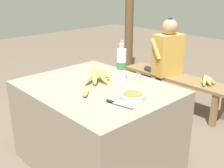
{
  "coord_description": "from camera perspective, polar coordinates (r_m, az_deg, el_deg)",
  "views": [
    {
      "loc": [
        1.61,
        -1.32,
        1.49
      ],
      "look_at": [
        0.13,
        0.05,
        0.75
      ],
      "focal_mm": 45.0,
      "sensor_mm": 36.0,
      "label": 1
    }
  ],
  "objects": [
    {
      "name": "knife",
      "position": [
        1.89,
        0.8,
        -3.88
      ],
      "size": [
        0.21,
        0.07,
        0.02
      ],
      "rotation": [
        0.0,
        0.0,
        0.22
      ],
      "color": "#BCBCC1",
      "rests_on": "market_counter"
    },
    {
      "name": "serving_bowl",
      "position": [
        1.98,
        4.2,
        -2.35
      ],
      "size": [
        0.18,
        0.18,
        0.04
      ],
      "color": "silver",
      "rests_on": "market_counter"
    },
    {
      "name": "banana_bunch_green",
      "position": [
        3.29,
        18.82,
        0.84
      ],
      "size": [
        0.16,
        0.25,
        0.12
      ],
      "color": "#4C381E",
      "rests_on": "wooden_bench"
    },
    {
      "name": "market_counter",
      "position": [
        2.37,
        -3.08,
        -8.48
      ],
      "size": [
        1.2,
        0.95,
        0.71
      ],
      "color": "gray",
      "rests_on": "ground_plane"
    },
    {
      "name": "loose_banana_front",
      "position": [
        2.06,
        -5.39,
        -1.49
      ],
      "size": [
        0.16,
        0.15,
        0.04
      ],
      "rotation": [
        0.0,
        0.0,
        -0.74
      ],
      "color": "#E0C64C",
      "rests_on": "market_counter"
    },
    {
      "name": "wooden_bench",
      "position": [
        3.53,
        12.69,
        0.59
      ],
      "size": [
        1.4,
        0.32,
        0.4
      ],
      "color": "brown",
      "rests_on": "ground_plane"
    },
    {
      "name": "ground_plane",
      "position": [
        2.56,
        -2.92,
        -15.47
      ],
      "size": [
        12.0,
        12.0,
        0.0
      ],
      "primitive_type": "plane",
      "color": "brown"
    },
    {
      "name": "water_bottle",
      "position": [
        2.29,
        1.93,
        3.98
      ],
      "size": [
        0.08,
        0.08,
        0.35
      ],
      "color": "white",
      "rests_on": "market_counter"
    },
    {
      "name": "seated_vendor",
      "position": [
        3.52,
        10.78,
        5.56
      ],
      "size": [
        0.45,
        0.42,
        1.09
      ],
      "rotation": [
        0.0,
        0.0,
        2.92
      ],
      "color": "#232328",
      "rests_on": "ground_plane"
    },
    {
      "name": "banana_bunch_ripe",
      "position": [
        2.29,
        -3.08,
        2.01
      ],
      "size": [
        0.19,
        0.29,
        0.14
      ],
      "color": "#4C381E",
      "rests_on": "market_counter"
    }
  ]
}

